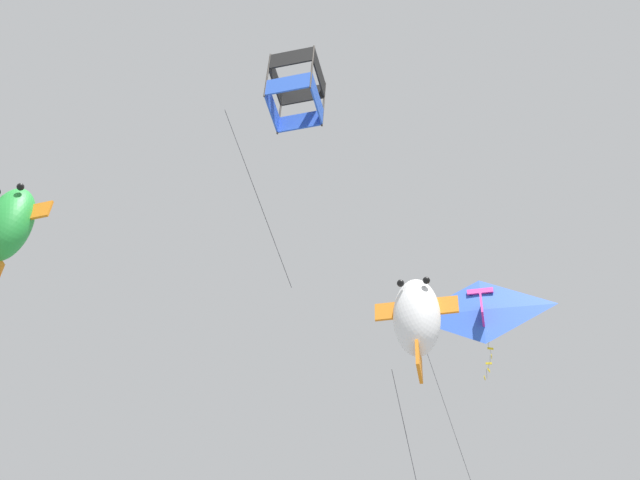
{
  "coord_description": "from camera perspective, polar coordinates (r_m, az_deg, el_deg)",
  "views": [
    {
      "loc": [
        -4.75,
        -17.26,
        7.11
      ],
      "look_at": [
        0.84,
        -0.12,
        20.35
      ],
      "focal_mm": 57.09,
      "sensor_mm": 36.0,
      "label": 1
    }
  ],
  "objects": [
    {
      "name": "kite_delta_near_left",
      "position": [
        29.59,
        9.07,
        -3.92
      ],
      "size": [
        3.31,
        2.48,
        7.73
      ],
      "rotation": [
        0.29,
        0.0,
        2.64
      ],
      "color": "blue"
    },
    {
      "name": "kite_fish_mid_left",
      "position": [
        19.34,
        5.45,
        -4.34
      ],
      "size": [
        1.45,
        1.38,
        5.13
      ],
      "rotation": [
        0.18,
        0.0,
        2.63
      ],
      "color": "white"
    },
    {
      "name": "kite_fish_highest",
      "position": [
        20.41,
        -17.06,
        0.84
      ],
      "size": [
        2.03,
        1.67,
        8.77
      ],
      "rotation": [
        0.2,
        0.0,
        2.53
      ],
      "color": "green"
    },
    {
      "name": "kite_box_near_right",
      "position": [
        21.79,
        -1.37,
        8.41
      ],
      "size": [
        2.21,
        2.06,
        5.06
      ],
      "rotation": [
        0.19,
        0.0,
        2.57
      ],
      "color": "black"
    }
  ]
}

